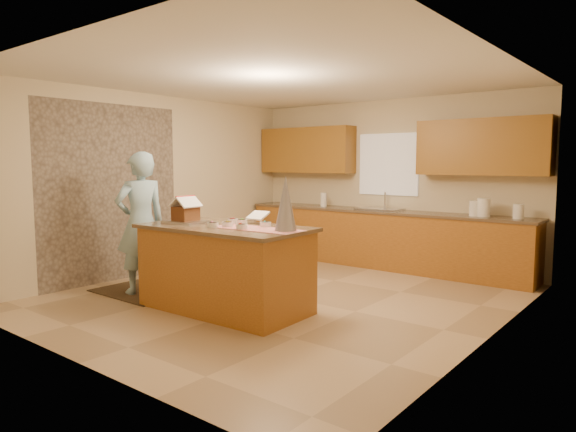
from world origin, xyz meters
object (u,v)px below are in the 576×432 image
object	(u,v)px
island_base	(225,270)
tinsel_tree	(286,203)
gingerbread_house	(186,211)
boy	(141,223)

from	to	relation	value
island_base	tinsel_tree	bearing A→B (deg)	3.67
gingerbread_house	boy	bearing A→B (deg)	-175.82
tinsel_tree	boy	size ratio (longest dim) A/B	0.32
tinsel_tree	gingerbread_house	bearing A→B (deg)	-173.60
tinsel_tree	gingerbread_house	world-z (taller)	tinsel_tree
tinsel_tree	gingerbread_house	distance (m)	1.41
tinsel_tree	gingerbread_house	size ratio (longest dim) A/B	1.90
gingerbread_house	island_base	bearing A→B (deg)	7.29
tinsel_tree	boy	xyz separation A→B (m)	(-2.20, -0.22, -0.34)
boy	gingerbread_house	world-z (taller)	boy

